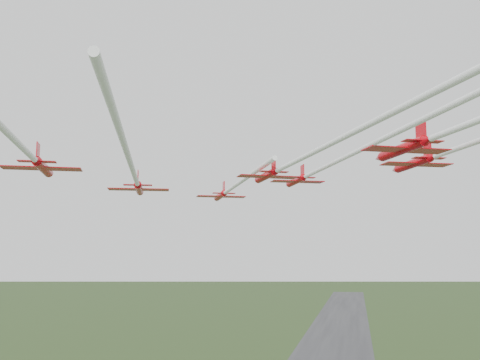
% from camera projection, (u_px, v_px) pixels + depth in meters
% --- Properties ---
extents(runway, '(38.00, 900.00, 0.04)m').
position_uv_depth(runway, '(334.00, 350.00, 263.11)').
color(runway, '#303033').
rests_on(runway, ground).
extents(jet_lead, '(20.93, 43.42, 2.78)m').
position_uv_depth(jet_lead, '(229.00, 190.00, 93.16)').
color(jet_lead, '#C1030E').
extents(jet_row2_left, '(23.95, 57.53, 2.69)m').
position_uv_depth(jet_row2_left, '(134.00, 173.00, 65.47)').
color(jet_row2_left, '#C1030E').
extents(jet_row2_right, '(23.39, 50.91, 2.51)m').
position_uv_depth(jet_row2_right, '(324.00, 167.00, 72.14)').
color(jet_row2_right, '#C1030E').
extents(jet_row3_left, '(23.53, 49.52, 2.78)m').
position_uv_depth(jet_row3_left, '(23.00, 148.00, 53.01)').
color(jet_row3_left, '#C1030E').
extents(jet_row3_mid, '(22.94, 43.55, 2.35)m').
position_uv_depth(jet_row3_mid, '(296.00, 161.00, 59.09)').
color(jet_row3_mid, '#C1030E').
extents(jet_row4_right, '(23.44, 46.69, 2.86)m').
position_uv_depth(jet_row4_right, '(462.00, 126.00, 49.42)').
color(jet_row4_right, '#C1030E').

